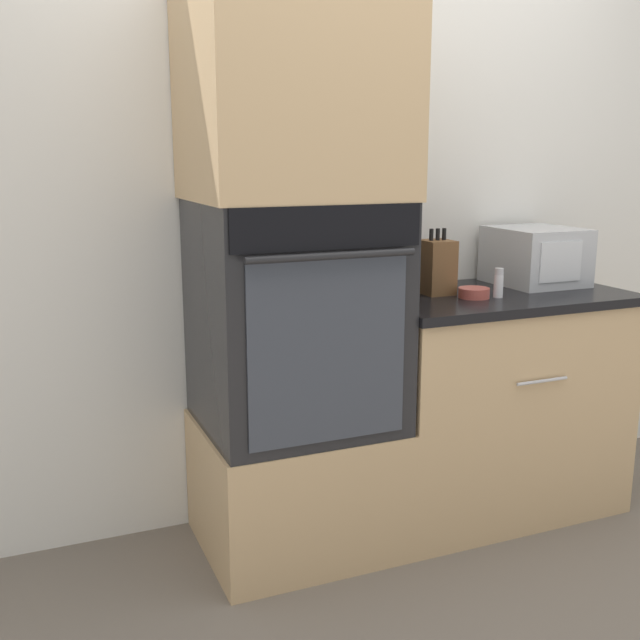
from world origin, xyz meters
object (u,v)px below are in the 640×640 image
Objects in this scene: bowl at (474,293)px; condiment_jar_mid at (499,283)px; microwave at (535,256)px; condiment_jar_near at (423,274)px; wall_oven at (295,315)px; knife_block at (437,267)px.

bowl is 1.05× the size of condiment_jar_mid.
condiment_jar_mid is (0.09, -0.03, 0.04)m from bowl.
microwave is 3.82× the size of condiment_jar_near.
bowl is at bearing 162.46° from condiment_jar_mid.
wall_oven is 0.72m from condiment_jar_near.
knife_block is 2.16× the size of bowl.
knife_block is (-0.50, -0.04, -0.01)m from microwave.
bowl is 0.32m from condiment_jar_near.
condiment_jar_mid reaches higher than bowl.
knife_block reaches higher than condiment_jar_mid.
knife_block is (0.61, 0.06, 0.13)m from wall_oven.
condiment_jar_near is at bearing 20.92° from wall_oven.
condiment_jar_near is (-0.44, 0.15, -0.07)m from microwave.
knife_block is 2.27× the size of condiment_jar_mid.
bowl is (0.09, -0.13, -0.09)m from knife_block.
wall_oven is 0.70m from bowl.
bowl is at bearing -5.38° from wall_oven.
microwave reaches higher than condiment_jar_mid.
knife_block reaches higher than bowl.
condiment_jar_mid is at bearing -148.70° from microwave.
wall_oven is at bearing 174.62° from bowl.
bowl is at bearing -55.14° from knife_block.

